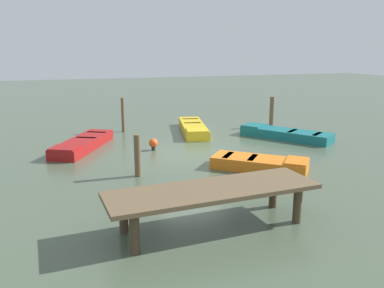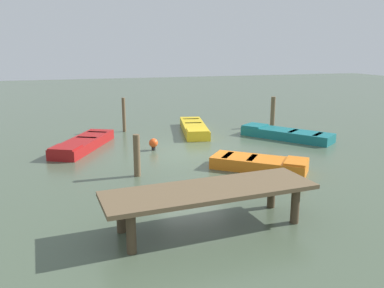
{
  "view_description": "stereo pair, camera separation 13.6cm",
  "coord_description": "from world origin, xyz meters",
  "views": [
    {
      "loc": [
        4.62,
        14.34,
        4.01
      ],
      "look_at": [
        0.0,
        0.0,
        0.35
      ],
      "focal_mm": 37.19,
      "sensor_mm": 36.0,
      "label": 1
    },
    {
      "loc": [
        4.49,
        14.38,
        4.01
      ],
      "look_at": [
        0.0,
        0.0,
        0.35
      ],
      "focal_mm": 37.19,
      "sensor_mm": 36.0,
      "label": 2
    }
  ],
  "objects": [
    {
      "name": "rowboat_red",
      "position": [
        4.03,
        -1.94,
        0.22
      ],
      "size": [
        2.79,
        4.07,
        0.46
      ],
      "rotation": [
        0.0,
        0.0,
        1.1
      ],
      "color": "maroon",
      "rests_on": "ground_plane"
    },
    {
      "name": "mooring_piling_center",
      "position": [
        2.54,
        2.25,
        0.68
      ],
      "size": [
        0.21,
        0.21,
        1.36
      ],
      "primitive_type": "cylinder",
      "color": "brown",
      "rests_on": "ground_plane"
    },
    {
      "name": "rowboat_orange",
      "position": [
        -1.51,
        2.81,
        0.22
      ],
      "size": [
        3.16,
        2.9,
        0.46
      ],
      "rotation": [
        0.0,
        0.0,
        2.45
      ],
      "color": "orange",
      "rests_on": "ground_plane"
    },
    {
      "name": "rowboat_teal",
      "position": [
        -4.79,
        -1.11,
        0.22
      ],
      "size": [
        3.32,
        3.99,
        0.46
      ],
      "rotation": [
        0.0,
        0.0,
        5.34
      ],
      "color": "#14666B",
      "rests_on": "ground_plane"
    },
    {
      "name": "ground_plane",
      "position": [
        0.0,
        0.0,
        0.0
      ],
      "size": [
        80.0,
        80.0,
        0.0
      ],
      "primitive_type": "plane",
      "color": "#475642"
    },
    {
      "name": "mooring_piling_near_right",
      "position": [
        -5.55,
        -3.77,
        0.78
      ],
      "size": [
        0.23,
        0.23,
        1.57
      ],
      "primitive_type": "cylinder",
      "color": "brown",
      "rests_on": "ground_plane"
    },
    {
      "name": "dock_segment",
      "position": [
        1.58,
        6.47,
        0.82
      ],
      "size": [
        4.95,
        1.79,
        0.95
      ],
      "rotation": [
        0.0,
        0.0,
        0.07
      ],
      "color": "brown",
      "rests_on": "ground_plane"
    },
    {
      "name": "marker_buoy",
      "position": [
        1.36,
        -0.83,
        0.29
      ],
      "size": [
        0.36,
        0.36,
        0.48
      ],
      "color": "#262626",
      "rests_on": "ground_plane"
    },
    {
      "name": "mooring_piling_mid_right",
      "position": [
        1.96,
        -4.83,
        0.83
      ],
      "size": [
        0.16,
        0.16,
        1.66
      ],
      "primitive_type": "cylinder",
      "color": "brown",
      "rests_on": "ground_plane"
    },
    {
      "name": "rowboat_yellow",
      "position": [
        -1.25,
        -3.68,
        0.22
      ],
      "size": [
        1.86,
        4.29,
        0.46
      ],
      "rotation": [
        0.0,
        0.0,
        1.37
      ],
      "color": "gold",
      "rests_on": "ground_plane"
    }
  ]
}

